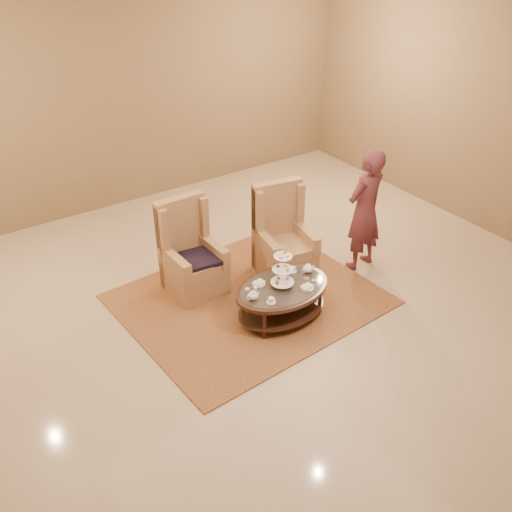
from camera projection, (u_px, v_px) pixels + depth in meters
ground at (274, 319)px, 6.93m from camera, size 8.00×8.00×0.00m
ceiling at (274, 319)px, 6.93m from camera, size 8.00×8.00×0.02m
wall_back at (125, 97)px, 8.82m from camera, size 8.00×0.04×3.50m
wall_right at (510, 119)px, 7.92m from camera, size 0.04×8.00×3.50m
rug at (249, 299)px, 7.26m from camera, size 3.18×2.71×0.02m
tea_table at (282, 292)px, 6.77m from camera, size 1.23×0.86×1.01m
armchair_left at (191, 260)px, 7.28m from camera, size 0.68×0.71×1.23m
armchair_right at (282, 244)px, 7.61m from camera, size 0.80×0.82×1.26m
person at (365, 210)px, 7.52m from camera, size 0.67×0.49×1.70m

